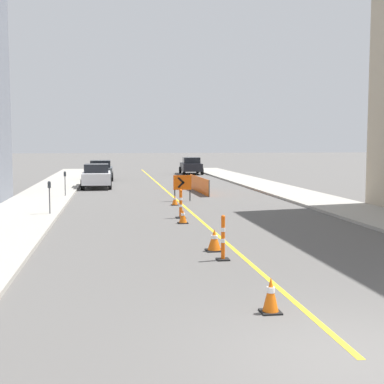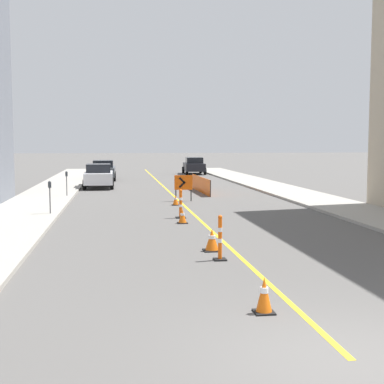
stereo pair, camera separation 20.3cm
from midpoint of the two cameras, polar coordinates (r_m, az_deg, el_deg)
name	(u,v)px [view 1 (the left image)]	position (r m, az deg, el deg)	size (l,w,h in m)	color
ground_plane	(362,360)	(7.97, 16.93, -16.78)	(300.00, 300.00, 0.00)	#565451
lane_stripe	(166,190)	(33.41, -2.99, 0.18)	(0.12, 52.96, 0.01)	gold
sidewalk_left	(51,191)	(33.46, -15.00, 0.12)	(3.06, 52.96, 0.12)	#9E998E
sidewalk_right	(274,188)	(34.80, 8.56, 0.43)	(3.06, 52.96, 0.12)	#9E998E
traffic_cone_nearest	(271,295)	(9.57, 7.78, -10.83)	(0.35, 0.35, 0.64)	black
traffic_cone_second	(214,240)	(14.73, 2.00, -5.15)	(0.46, 0.46, 0.61)	black
traffic_cone_third	(183,216)	(19.70, -1.27, -2.62)	(0.37, 0.37, 0.53)	black
traffic_cone_fourth	(175,200)	(25.41, -2.08, -0.88)	(0.34, 0.34, 0.49)	black
delineator_post_front	(223,241)	(13.56, 2.90, -5.21)	(0.32, 0.32, 1.15)	black
delineator_post_rear	(181,206)	(21.06, -1.49, -1.47)	(0.38, 0.38, 1.14)	black
arrow_barricade_primary	(182,184)	(27.12, -1.25, 0.91)	(0.92, 0.13, 1.32)	#EF560C
safety_mesh_fence	(199,185)	(32.10, 0.56, 0.81)	(0.20, 6.01, 0.93)	#EF560C
parked_car_curb_near	(97,176)	(35.59, -10.30, 1.70)	(1.94, 4.31, 1.59)	silver
parked_car_curb_mid	(101,170)	(42.89, -9.84, 2.30)	(1.94, 4.33, 1.59)	#474C51
parked_car_curb_far	(191,166)	(50.85, -0.22, 2.83)	(2.01, 4.38, 1.59)	black
parking_meter_near_curb	(49,191)	(22.18, -15.22, 0.15)	(0.12, 0.11, 1.32)	#4C4C51
parking_meter_far_curb	(65,178)	(29.50, -13.59, 1.42)	(0.12, 0.11, 1.32)	#4C4C51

